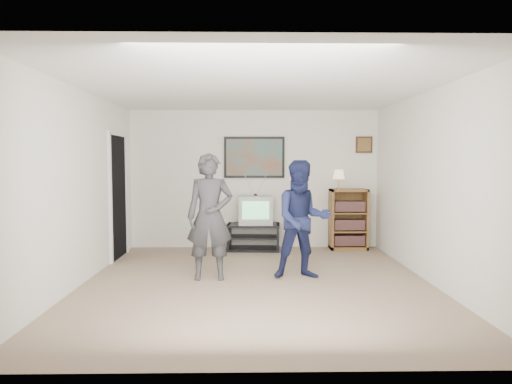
{
  "coord_description": "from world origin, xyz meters",
  "views": [
    {
      "loc": [
        -0.11,
        -5.82,
        1.58
      ],
      "look_at": [
        -0.0,
        0.55,
        1.15
      ],
      "focal_mm": 32.0,
      "sensor_mm": 36.0,
      "label": 1
    }
  ],
  "objects_px": {
    "bookshelf": "(348,219)",
    "crt_television": "(255,210)",
    "person_tall": "(210,217)",
    "person_short": "(302,219)",
    "media_stand": "(253,237)"
  },
  "relations": [
    {
      "from": "media_stand",
      "to": "person_tall",
      "type": "distance_m",
      "value": 2.17
    },
    {
      "from": "media_stand",
      "to": "person_short",
      "type": "relative_size",
      "value": 0.6
    },
    {
      "from": "bookshelf",
      "to": "person_short",
      "type": "relative_size",
      "value": 0.68
    },
    {
      "from": "crt_television",
      "to": "bookshelf",
      "type": "distance_m",
      "value": 1.68
    },
    {
      "from": "bookshelf",
      "to": "crt_television",
      "type": "bearing_deg",
      "value": -178.29
    },
    {
      "from": "crt_television",
      "to": "person_tall",
      "type": "bearing_deg",
      "value": -108.12
    },
    {
      "from": "crt_television",
      "to": "media_stand",
      "type": "bearing_deg",
      "value": 179.64
    },
    {
      "from": "person_tall",
      "to": "person_short",
      "type": "xyz_separation_m",
      "value": [
        1.24,
        0.03,
        -0.05
      ]
    },
    {
      "from": "crt_television",
      "to": "person_short",
      "type": "bearing_deg",
      "value": -73.37
    },
    {
      "from": "media_stand",
      "to": "person_tall",
      "type": "height_order",
      "value": "person_tall"
    },
    {
      "from": "media_stand",
      "to": "crt_television",
      "type": "distance_m",
      "value": 0.49
    },
    {
      "from": "media_stand",
      "to": "person_tall",
      "type": "relative_size",
      "value": 0.57
    },
    {
      "from": "media_stand",
      "to": "person_short",
      "type": "bearing_deg",
      "value": -68.29
    },
    {
      "from": "bookshelf",
      "to": "person_short",
      "type": "height_order",
      "value": "person_short"
    },
    {
      "from": "media_stand",
      "to": "person_tall",
      "type": "xyz_separation_m",
      "value": [
        -0.6,
        -2.0,
        0.61
      ]
    }
  ]
}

